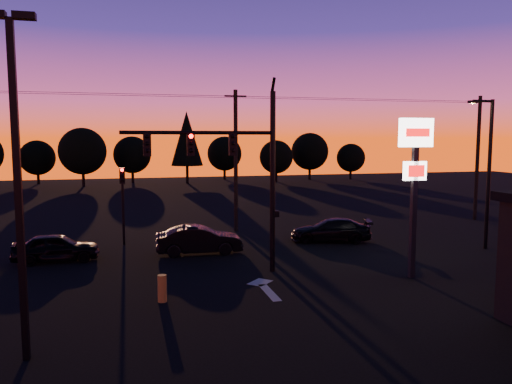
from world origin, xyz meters
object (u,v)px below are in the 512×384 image
(pylon_sign, at_px, (415,163))
(traffic_signal_mast, at_px, (237,162))
(parking_lot_light, at_px, (17,165))
(streetlight, at_px, (488,167))
(car_mid, at_px, (199,240))
(car_right, at_px, (331,230))
(car_left, at_px, (56,247))
(secondary_signal, at_px, (123,194))
(bollard, at_px, (162,288))

(pylon_sign, bearing_deg, traffic_signal_mast, 160.64)
(parking_lot_light, relative_size, streetlight, 1.14)
(car_mid, relative_size, car_right, 0.96)
(car_left, distance_m, car_mid, 6.96)
(streetlight, bearing_deg, parking_lot_light, -158.35)
(streetlight, xyz_separation_m, car_right, (-7.29, 3.87, -3.75))
(traffic_signal_mast, height_order, car_left, traffic_signal_mast)
(car_left, xyz_separation_m, car_right, (14.78, 1.01, -0.02))
(streetlight, xyz_separation_m, car_mid, (-15.12, 2.74, -3.69))
(secondary_signal, bearing_deg, car_right, -10.31)
(bollard, height_order, car_right, car_right)
(car_right, bearing_deg, car_left, -69.54)
(traffic_signal_mast, distance_m, car_right, 9.60)
(car_mid, bearing_deg, streetlight, -97.86)
(parking_lot_light, distance_m, car_mid, 13.66)
(parking_lot_light, bearing_deg, car_mid, 60.76)
(car_mid, bearing_deg, secondary_signal, 51.82)
(secondary_signal, height_order, streetlight, streetlight)
(traffic_signal_mast, xyz_separation_m, car_mid, (-1.11, 4.25, -4.21))
(car_mid, bearing_deg, pylon_sign, -126.98)
(traffic_signal_mast, distance_m, car_mid, 6.08)
(streetlight, bearing_deg, car_left, 172.61)
(secondary_signal, distance_m, parking_lot_light, 14.90)
(pylon_sign, bearing_deg, parking_lot_light, -162.77)
(traffic_signal_mast, height_order, parking_lot_light, parking_lot_light)
(secondary_signal, xyz_separation_m, car_mid, (3.79, -3.25, -2.13))
(traffic_signal_mast, xyz_separation_m, car_left, (-8.07, 4.37, -4.25))
(streetlight, distance_m, bollard, 18.52)
(parking_lot_light, xyz_separation_m, car_mid, (6.29, 11.24, -4.54))
(secondary_signal, xyz_separation_m, streetlight, (18.91, -5.99, 1.56))
(traffic_signal_mast, bearing_deg, streetlight, 6.14)
(streetlight, xyz_separation_m, bollard, (-17.51, -4.57, -3.92))
(car_mid, bearing_deg, parking_lot_light, 153.17)
(streetlight, relative_size, bollard, 7.99)
(streetlight, height_order, car_right, streetlight)
(secondary_signal, distance_m, car_right, 12.01)
(car_right, bearing_deg, pylon_sign, 19.35)
(car_left, bearing_deg, secondary_signal, -46.98)
(pylon_sign, distance_m, car_left, 17.18)
(secondary_signal, xyz_separation_m, pylon_sign, (12.00, -9.99, 2.05))
(bollard, bearing_deg, car_mid, 71.87)
(car_mid, bearing_deg, car_right, -79.35)
(pylon_sign, distance_m, car_right, 8.95)
(car_left, bearing_deg, traffic_signal_mast, -120.01)
(traffic_signal_mast, height_order, bollard, traffic_signal_mast)
(car_mid, bearing_deg, traffic_signal_mast, -162.92)
(car_left, xyz_separation_m, car_mid, (6.96, -0.13, 0.04))
(parking_lot_light, bearing_deg, car_right, 41.23)
(car_left, bearing_deg, pylon_sign, -115.91)
(traffic_signal_mast, bearing_deg, bollard, -138.86)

